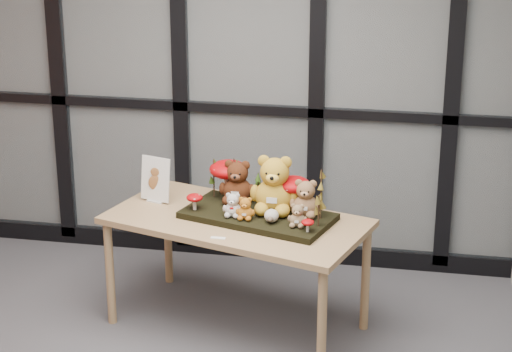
% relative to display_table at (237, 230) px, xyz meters
% --- Properties ---
extents(room_shell, '(5.00, 5.00, 5.00)m').
position_rel_display_table_xyz_m(room_shell, '(-0.13, -1.49, 1.07)').
color(room_shell, '#AEACA4').
rests_on(room_shell, floor).
extents(glass_partition, '(4.90, 0.06, 2.78)m').
position_rel_display_table_xyz_m(glass_partition, '(-0.13, 0.98, 0.81)').
color(glass_partition, '#2D383F').
rests_on(glass_partition, floor).
extents(display_table, '(1.59, 1.11, 0.68)m').
position_rel_display_table_xyz_m(display_table, '(0.00, 0.00, 0.00)').
color(display_table, '#A08057').
rests_on(display_table, floor).
extents(diorama_tray, '(0.92, 0.64, 0.04)m').
position_rel_display_table_xyz_m(diorama_tray, '(0.12, 0.02, 0.09)').
color(diorama_tray, black).
rests_on(diorama_tray, display_table).
extents(bear_pooh_yellow, '(0.34, 0.32, 0.36)m').
position_rel_display_table_xyz_m(bear_pooh_yellow, '(0.21, 0.07, 0.28)').
color(bear_pooh_yellow, gold).
rests_on(bear_pooh_yellow, diorama_tray).
extents(bear_brown_medium, '(0.26, 0.25, 0.28)m').
position_rel_display_table_xyz_m(bear_brown_medium, '(-0.03, 0.17, 0.24)').
color(bear_brown_medium, '#451F0E').
rests_on(bear_brown_medium, diorama_tray).
extents(bear_tan_back, '(0.22, 0.21, 0.23)m').
position_rel_display_table_xyz_m(bear_tan_back, '(0.39, 0.04, 0.22)').
color(bear_tan_back, olive).
rests_on(bear_tan_back, diorama_tray).
extents(bear_small_yellow, '(0.13, 0.12, 0.14)m').
position_rel_display_table_xyz_m(bear_small_yellow, '(0.07, -0.08, 0.17)').
color(bear_small_yellow, '#B56819').
rests_on(bear_small_yellow, diorama_tray).
extents(bear_white_bow, '(0.14, 0.13, 0.15)m').
position_rel_display_table_xyz_m(bear_white_bow, '(-0.01, -0.05, 0.18)').
color(bear_white_bow, beige).
rests_on(bear_white_bow, diorama_tray).
extents(bear_beige_small, '(0.13, 0.13, 0.14)m').
position_rel_display_table_xyz_m(bear_beige_small, '(0.37, -0.13, 0.17)').
color(bear_beige_small, '#8E714D').
rests_on(bear_beige_small, diorama_tray).
extents(plush_cream_hedgehog, '(0.08, 0.07, 0.08)m').
position_rel_display_table_xyz_m(plush_cream_hedgehog, '(0.22, -0.10, 0.14)').
color(plush_cream_hedgehog, beige).
rests_on(plush_cream_hedgehog, diorama_tray).
extents(mushroom_back_left, '(0.22, 0.22, 0.25)m').
position_rel_display_table_xyz_m(mushroom_back_left, '(-0.10, 0.24, 0.23)').
color(mushroom_back_left, '#990408').
rests_on(mushroom_back_left, diorama_tray).
extents(mushroom_back_right, '(0.20, 0.20, 0.22)m').
position_rel_display_table_xyz_m(mushroom_back_right, '(0.30, 0.11, 0.21)').
color(mushroom_back_right, '#990408').
rests_on(mushroom_back_right, diorama_tray).
extents(mushroom_front_left, '(0.09, 0.09, 0.10)m').
position_rel_display_table_xyz_m(mushroom_front_left, '(-0.24, 0.00, 0.16)').
color(mushroom_front_left, '#990408').
rests_on(mushroom_front_left, diorama_tray).
extents(mushroom_front_right, '(0.07, 0.07, 0.08)m').
position_rel_display_table_xyz_m(mushroom_front_right, '(0.43, -0.20, 0.14)').
color(mushroom_front_right, '#990408').
rests_on(mushroom_front_right, diorama_tray).
extents(sprig_green_far_left, '(0.05, 0.05, 0.23)m').
position_rel_display_table_xyz_m(sprig_green_far_left, '(-0.18, 0.23, 0.22)').
color(sprig_green_far_left, '#1E3B0D').
rests_on(sprig_green_far_left, diorama_tray).
extents(sprig_green_mid_left, '(0.05, 0.05, 0.24)m').
position_rel_display_table_xyz_m(sprig_green_mid_left, '(-0.06, 0.24, 0.22)').
color(sprig_green_mid_left, '#1E3B0D').
rests_on(sprig_green_mid_left, diorama_tray).
extents(sprig_dry_far_right, '(0.05, 0.05, 0.29)m').
position_rel_display_table_xyz_m(sprig_dry_far_right, '(0.48, 0.01, 0.25)').
color(sprig_dry_far_right, brown).
rests_on(sprig_dry_far_right, diorama_tray).
extents(sprig_dry_mid_right, '(0.05, 0.05, 0.18)m').
position_rel_display_table_xyz_m(sprig_dry_mid_right, '(0.48, -0.11, 0.19)').
color(sprig_dry_mid_right, brown).
rests_on(sprig_dry_mid_right, diorama_tray).
extents(sprig_green_centre, '(0.05, 0.05, 0.18)m').
position_rel_display_table_xyz_m(sprig_green_centre, '(0.09, 0.20, 0.19)').
color(sprig_green_centre, '#1E3B0D').
rests_on(sprig_green_centre, diorama_tray).
extents(sign_holder, '(0.19, 0.09, 0.27)m').
position_rel_display_table_xyz_m(sign_holder, '(-0.52, 0.18, 0.19)').
color(sign_holder, silver).
rests_on(sign_holder, display_table).
extents(label_card, '(0.08, 0.03, 0.00)m').
position_rel_display_table_xyz_m(label_card, '(-0.04, -0.29, 0.07)').
color(label_card, white).
rests_on(label_card, display_table).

